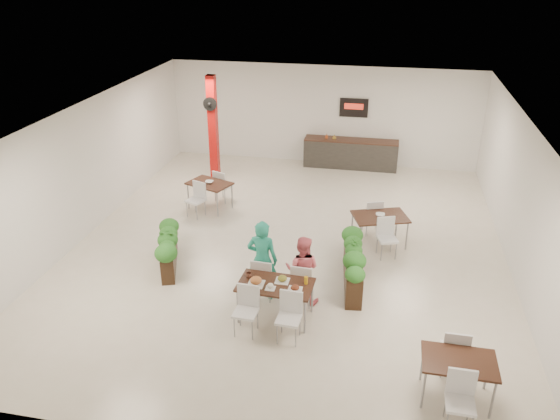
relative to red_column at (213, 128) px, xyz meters
The scene contains 12 objects.
ground 5.11m from the red_column, 51.64° to the right, with size 12.00×12.00×0.00m, color beige.
room_shell 4.85m from the red_column, 51.64° to the right, with size 10.10×12.10×3.22m.
red_column is the anchor object (origin of this frame).
service_counter 4.56m from the red_column, 25.00° to the left, with size 3.00×0.64×2.20m.
main_table 7.44m from the red_column, 63.73° to the right, with size 1.44×1.68×0.92m.
diner_man 6.66m from the red_column, 64.25° to the right, with size 0.62×0.41×1.70m, color teal.
diner_woman 7.06m from the red_column, 58.34° to the right, with size 0.70×0.54×1.44m, color #F56C7B.
planter_left 5.34m from the red_column, 83.86° to the right, with size 0.85×1.69×0.92m.
planter_right 6.99m from the red_column, 48.01° to the right, with size 0.58×2.06×1.08m.
side_table_a 2.38m from the red_column, 76.26° to the right, with size 1.33×1.66×0.92m.
side_table_b 6.13m from the red_column, 32.62° to the right, with size 1.45×1.67×0.92m.
side_table_c 10.42m from the red_column, 51.58° to the right, with size 1.13×1.62×0.92m.
Camera 1 is at (2.05, -11.25, 6.33)m, focal length 35.00 mm.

